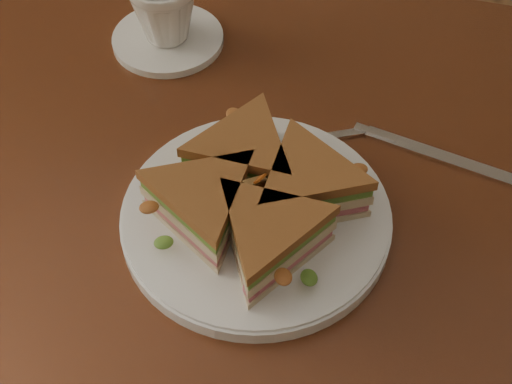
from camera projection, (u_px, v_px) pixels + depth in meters
The scene contains 8 objects.
table at pixel (301, 248), 0.84m from camera, with size 1.20×0.80×0.75m.
plate at pixel (256, 218), 0.73m from camera, with size 0.28×0.28×0.02m, color white.
sandwich_wedges at pixel (256, 195), 0.70m from camera, with size 0.27×0.27×0.06m.
crisps_mound at pixel (256, 198), 0.71m from camera, with size 0.09×0.09×0.05m, color #BD5518, non-canonical shape.
spoon at pixel (249, 149), 0.80m from camera, with size 0.17×0.10×0.01m.
knife at pixel (439, 156), 0.79m from camera, with size 0.21×0.05×0.00m.
saucer at pixel (168, 39), 0.92m from camera, with size 0.14×0.14×0.01m, color white.
coffee_cup at pixel (164, 10), 0.88m from camera, with size 0.09×0.09×0.08m, color white.
Camera 1 is at (0.08, -0.48, 1.34)m, focal length 50.00 mm.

